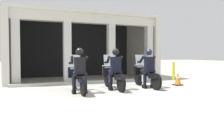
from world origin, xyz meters
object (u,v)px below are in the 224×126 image
object	(u,v)px
motorcycle_center	(113,76)
traffic_cone_flank	(178,79)
motorcycle_right	(145,75)
police_officer_left	(79,67)
police_officer_right	(149,65)
police_officer_center	(115,65)
motorcycle_left	(78,78)
bollard_kerbside	(173,71)

from	to	relation	value
motorcycle_center	traffic_cone_flank	distance (m)	3.07
motorcycle_right	police_officer_left	bearing A→B (deg)	-158.46
police_officer_right	police_officer_left	bearing A→B (deg)	-164.03
police_officer_left	police_officer_center	size ratio (longest dim) A/B	1.00
motorcycle_center	police_officer_center	size ratio (longest dim) A/B	1.29
motorcycle_left	police_officer_center	size ratio (longest dim) A/B	1.29
police_officer_left	traffic_cone_flank	distance (m)	4.56
police_officer_left	police_officer_center	world-z (taller)	same
police_officer_center	motorcycle_center	bearing A→B (deg)	97.77
police_officer_left	bollard_kerbside	world-z (taller)	police_officer_left
police_officer_center	police_officer_right	xyz separation A→B (m)	(1.44, -0.05, 0.00)
motorcycle_center	police_officer_right	size ratio (longest dim) A/B	1.29
motorcycle_right	traffic_cone_flank	world-z (taller)	motorcycle_right
police_officer_center	police_officer_right	bearing A→B (deg)	6.04
police_officer_center	motorcycle_right	size ratio (longest dim) A/B	0.78
police_officer_left	police_officer_center	distance (m)	1.46
motorcycle_center	traffic_cone_flank	size ratio (longest dim) A/B	3.46
police_officer_right	traffic_cone_flank	size ratio (longest dim) A/B	2.69
motorcycle_left	motorcycle_right	distance (m)	2.89
motorcycle_left	police_officer_left	size ratio (longest dim) A/B	1.29
motorcycle_right	bollard_kerbside	world-z (taller)	motorcycle_right
motorcycle_left	police_officer_center	world-z (taller)	police_officer_center
police_officer_right	police_officer_center	bearing A→B (deg)	-169.24
motorcycle_center	police_officer_left	bearing A→B (deg)	-152.99
motorcycle_right	traffic_cone_flank	size ratio (longest dim) A/B	3.46
motorcycle_right	bollard_kerbside	xyz separation A→B (m)	(2.71, 1.68, -0.00)
motorcycle_center	bollard_kerbside	distance (m)	4.45
police_officer_left	police_officer_center	xyz separation A→B (m)	(1.44, 0.21, 0.00)
police_officer_right	motorcycle_right	bearing A→B (deg)	102.48
motorcycle_left	motorcycle_right	size ratio (longest dim) A/B	1.00
motorcycle_left	motorcycle_center	world-z (taller)	same
police_officer_center	motorcycle_right	bearing A→B (deg)	17.23
bollard_kerbside	traffic_cone_flank	bearing A→B (deg)	-122.18
police_officer_left	motorcycle_center	distance (m)	1.59
motorcycle_left	police_officer_center	xyz separation A→B (m)	(1.44, -0.07, 0.44)
motorcycle_center	motorcycle_right	world-z (taller)	same
traffic_cone_flank	bollard_kerbside	bearing A→B (deg)	57.82
police_officer_right	bollard_kerbside	world-z (taller)	police_officer_right
police_officer_left	motorcycle_right	world-z (taller)	police_officer_left
police_officer_left	motorcycle_center	size ratio (longest dim) A/B	0.78
bollard_kerbside	police_officer_right	bearing A→B (deg)	-144.10
motorcycle_left	motorcycle_center	xyz separation A→B (m)	(1.44, 0.21, 0.00)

